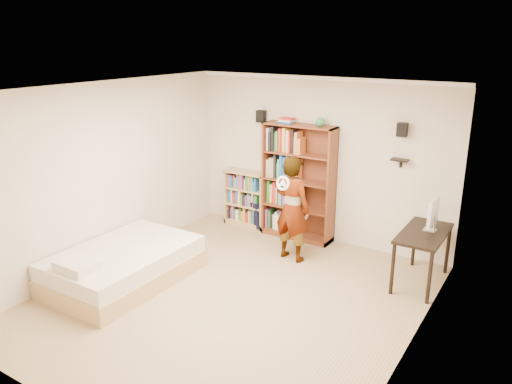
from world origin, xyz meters
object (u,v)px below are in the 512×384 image
low_bookshelf (246,199)px  computer_desk (421,258)px  tall_bookshelf (298,183)px  daybed (124,261)px  person (292,209)px

low_bookshelf → computer_desk: 3.33m
tall_bookshelf → computer_desk: size_ratio=1.74×
low_bookshelf → daybed: size_ratio=0.49×
tall_bookshelf → person: tall_bookshelf is taller
tall_bookshelf → person: (0.33, -0.82, -0.15)m
computer_desk → daybed: size_ratio=0.55×
low_bookshelf → person: 1.65m
computer_desk → person: bearing=-172.5°
low_bookshelf → computer_desk: (3.27, -0.60, -0.12)m
daybed → low_bookshelf: bearing=85.0°
tall_bookshelf → low_bookshelf: tall_bookshelf is taller
low_bookshelf → person: person is taller
person → daybed: bearing=56.5°
daybed → person: bearing=49.5°
computer_desk → tall_bookshelf: bearing=165.5°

